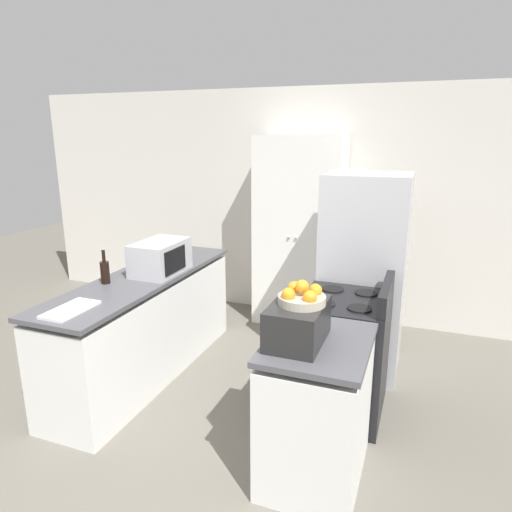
{
  "coord_description": "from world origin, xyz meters",
  "views": [
    {
      "loc": [
        1.38,
        -1.95,
        2.1
      ],
      "look_at": [
        0.0,
        1.71,
        1.05
      ],
      "focal_mm": 32.0,
      "sensor_mm": 36.0,
      "label": 1
    }
  ],
  "objects_px": {
    "stove": "(342,354)",
    "fruit_bowl": "(302,296)",
    "wine_bottle": "(105,271)",
    "toaster_oven": "(297,323)",
    "refrigerator": "(364,274)",
    "pantry_cabinet": "(299,233)",
    "microwave": "(160,257)"
  },
  "relations": [
    {
      "from": "stove",
      "to": "fruit_bowl",
      "type": "height_order",
      "value": "fruit_bowl"
    },
    {
      "from": "wine_bottle",
      "to": "toaster_oven",
      "type": "height_order",
      "value": "wine_bottle"
    },
    {
      "from": "refrigerator",
      "to": "fruit_bowl",
      "type": "relative_size",
      "value": 6.46
    },
    {
      "from": "pantry_cabinet",
      "to": "refrigerator",
      "type": "height_order",
      "value": "pantry_cabinet"
    },
    {
      "from": "stove",
      "to": "microwave",
      "type": "distance_m",
      "value": 1.74
    },
    {
      "from": "pantry_cabinet",
      "to": "wine_bottle",
      "type": "bearing_deg",
      "value": -120.16
    },
    {
      "from": "microwave",
      "to": "toaster_oven",
      "type": "height_order",
      "value": "microwave"
    },
    {
      "from": "refrigerator",
      "to": "wine_bottle",
      "type": "relative_size",
      "value": 6.36
    },
    {
      "from": "microwave",
      "to": "wine_bottle",
      "type": "xyz_separation_m",
      "value": [
        -0.27,
        -0.41,
        -0.04
      ]
    },
    {
      "from": "stove",
      "to": "wine_bottle",
      "type": "bearing_deg",
      "value": -170.33
    },
    {
      "from": "refrigerator",
      "to": "toaster_oven",
      "type": "height_order",
      "value": "refrigerator"
    },
    {
      "from": "pantry_cabinet",
      "to": "toaster_oven",
      "type": "relative_size",
      "value": 4.6
    },
    {
      "from": "microwave",
      "to": "wine_bottle",
      "type": "height_order",
      "value": "microwave"
    },
    {
      "from": "fruit_bowl",
      "to": "pantry_cabinet",
      "type": "bearing_deg",
      "value": 105.8
    },
    {
      "from": "refrigerator",
      "to": "fruit_bowl",
      "type": "bearing_deg",
      "value": -95.51
    },
    {
      "from": "refrigerator",
      "to": "wine_bottle",
      "type": "xyz_separation_m",
      "value": [
        -1.93,
        -1.07,
        0.13
      ]
    },
    {
      "from": "pantry_cabinet",
      "to": "wine_bottle",
      "type": "height_order",
      "value": "pantry_cabinet"
    },
    {
      "from": "wine_bottle",
      "to": "toaster_oven",
      "type": "xyz_separation_m",
      "value": [
        1.76,
        -0.49,
        0.02
      ]
    },
    {
      "from": "microwave",
      "to": "stove",
      "type": "bearing_deg",
      "value": -3.07
    },
    {
      "from": "refrigerator",
      "to": "toaster_oven",
      "type": "xyz_separation_m",
      "value": [
        -0.17,
        -1.57,
        0.14
      ]
    },
    {
      "from": "microwave",
      "to": "toaster_oven",
      "type": "xyz_separation_m",
      "value": [
        1.49,
        -0.9,
        -0.02
      ]
    },
    {
      "from": "stove",
      "to": "toaster_oven",
      "type": "distance_m",
      "value": 1.01
    },
    {
      "from": "refrigerator",
      "to": "microwave",
      "type": "bearing_deg",
      "value": -158.29
    },
    {
      "from": "wine_bottle",
      "to": "microwave",
      "type": "bearing_deg",
      "value": 57.09
    },
    {
      "from": "toaster_oven",
      "to": "pantry_cabinet",
      "type": "bearing_deg",
      "value": 105.29
    },
    {
      "from": "fruit_bowl",
      "to": "microwave",
      "type": "bearing_deg",
      "value": 149.33
    },
    {
      "from": "pantry_cabinet",
      "to": "fruit_bowl",
      "type": "relative_size",
      "value": 7.55
    },
    {
      "from": "stove",
      "to": "pantry_cabinet",
      "type": "bearing_deg",
      "value": 116.77
    },
    {
      "from": "refrigerator",
      "to": "wine_bottle",
      "type": "distance_m",
      "value": 2.21
    },
    {
      "from": "microwave",
      "to": "toaster_oven",
      "type": "bearing_deg",
      "value": -31.2
    },
    {
      "from": "fruit_bowl",
      "to": "stove",
      "type": "bearing_deg",
      "value": 81.56
    },
    {
      "from": "refrigerator",
      "to": "stove",
      "type": "bearing_deg",
      "value": -92.32
    }
  ]
}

